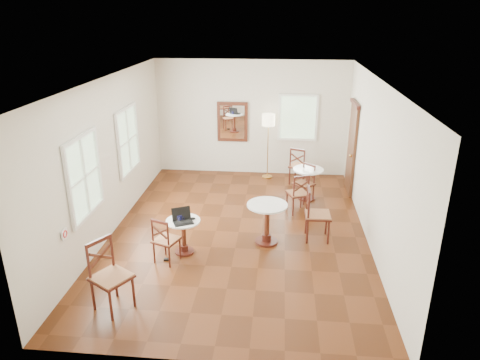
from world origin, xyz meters
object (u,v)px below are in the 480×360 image
(power_adapter, at_px, (167,259))
(mouse, at_px, (193,218))
(chair_mid_b, at_px, (316,214))
(chair_near_b, at_px, (110,276))
(cafe_table_mid, at_px, (267,219))
(cafe_table_back, at_px, (308,180))
(water_glass, at_px, (179,221))
(navy_mug, at_px, (180,218))
(chair_mid_a, at_px, (298,193))
(chair_back_b, at_px, (304,183))
(floor_lamp, at_px, (268,124))
(chair_back_a, at_px, (299,166))
(chair_near_a, at_px, (166,240))
(laptop, at_px, (182,219))
(cafe_table_near, at_px, (184,233))

(power_adapter, bearing_deg, mouse, 40.17)
(chair_mid_b, bearing_deg, chair_near_b, 126.65)
(cafe_table_mid, relative_size, chair_near_b, 0.74)
(mouse, distance_m, power_adapter, 0.86)
(cafe_table_mid, distance_m, cafe_table_back, 2.34)
(cafe_table_mid, bearing_deg, water_glass, -157.61)
(navy_mug, height_order, water_glass, navy_mug)
(power_adapter, bearing_deg, navy_mug, 53.74)
(cafe_table_mid, bearing_deg, cafe_table_back, 68.43)
(chair_near_b, bearing_deg, chair_mid_a, -6.57)
(chair_mid_a, relative_size, power_adapter, 9.83)
(cafe_table_back, distance_m, navy_mug, 3.62)
(chair_back_b, xyz_separation_m, floor_lamp, (-0.90, 1.45, 1.00))
(water_glass, bearing_deg, chair_back_a, 59.37)
(cafe_table_mid, xyz_separation_m, chair_back_b, (0.79, 2.07, -0.06))
(chair_near_a, distance_m, laptop, 0.47)
(cafe_table_near, height_order, chair_mid_b, chair_mid_b)
(chair_back_b, relative_size, mouse, 8.51)
(chair_near_b, relative_size, water_glass, 10.89)
(chair_near_a, relative_size, mouse, 8.40)
(chair_near_a, xyz_separation_m, mouse, (0.41, 0.39, 0.24))
(mouse, bearing_deg, navy_mug, -162.51)
(water_glass, distance_m, power_adapter, 0.74)
(cafe_table_mid, xyz_separation_m, floor_lamp, (-0.11, 3.52, 0.94))
(chair_mid_a, bearing_deg, cafe_table_back, -130.13)
(chair_back_b, bearing_deg, cafe_table_back, 99.03)
(chair_mid_b, bearing_deg, power_adapter, 110.56)
(cafe_table_near, xyz_separation_m, floor_lamp, (1.36, 4.02, 1.03))
(floor_lamp, relative_size, power_adapter, 18.51)
(cafe_table_mid, distance_m, power_adapter, 1.98)
(water_glass, bearing_deg, chair_mid_b, 19.46)
(cafe_table_mid, distance_m, chair_near_b, 3.09)
(chair_near_b, height_order, laptop, chair_near_b)
(cafe_table_back, xyz_separation_m, chair_back_a, (-0.16, 0.94, 0.03))
(cafe_table_back, relative_size, chair_near_a, 0.87)
(cafe_table_back, xyz_separation_m, mouse, (-2.17, -2.63, 0.21))
(navy_mug, height_order, power_adapter, navy_mug)
(cafe_table_near, distance_m, cafe_table_mid, 1.56)
(floor_lamp, bearing_deg, chair_mid_b, -72.31)
(laptop, xyz_separation_m, water_glass, (-0.05, -0.07, -0.01))
(chair_back_a, height_order, mouse, chair_back_a)
(chair_mid_a, distance_m, water_glass, 2.97)
(cafe_table_mid, distance_m, chair_near_a, 1.92)
(chair_mid_b, bearing_deg, floor_lamp, 16.68)
(cafe_table_near, height_order, chair_mid_a, chair_mid_a)
(chair_back_a, distance_m, water_glass, 4.36)
(laptop, bearing_deg, navy_mug, 122.17)
(cafe_table_back, height_order, chair_back_b, chair_back_b)
(chair_back_b, bearing_deg, chair_mid_a, -60.63)
(chair_mid_a, relative_size, navy_mug, 7.02)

